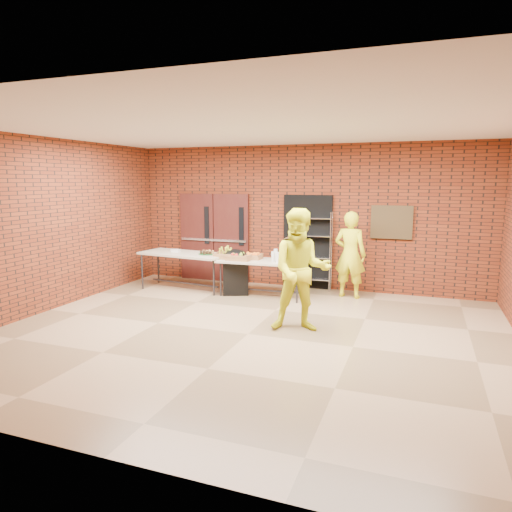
{
  "coord_description": "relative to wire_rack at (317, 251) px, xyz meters",
  "views": [
    {
      "loc": [
        2.51,
        -6.48,
        2.4
      ],
      "look_at": [
        -0.38,
        1.4,
        1.02
      ],
      "focal_mm": 32.0,
      "sensor_mm": 36.0,
      "label": 1
    }
  ],
  "objects": [
    {
      "name": "wire_rack",
      "position": [
        0.0,
        0.0,
        0.0
      ],
      "size": [
        0.65,
        0.26,
        1.74
      ],
      "primitive_type": null,
      "rotation": [
        0.0,
        0.0,
        0.07
      ],
      "color": "#B5B6BC",
      "rests_on": "room"
    },
    {
      "name": "coffee_dispenser",
      "position": [
        -0.29,
        -0.81,
        0.14
      ],
      "size": [
        0.37,
        0.33,
        0.48
      ],
      "primitive_type": "cube",
      "color": "#50381B",
      "rests_on": "table_right"
    },
    {
      "name": "napkin_box",
      "position": [
        -3.04,
        -0.88,
        -0.02
      ],
      "size": [
        0.19,
        0.12,
        0.06
      ],
      "primitive_type": "cube",
      "color": "silver",
      "rests_on": "table_left"
    },
    {
      "name": "dark_doorway",
      "position": [
        -0.25,
        0.14,
        0.18
      ],
      "size": [
        1.1,
        0.06,
        2.1
      ],
      "primitive_type": "cube",
      "color": "black",
      "rests_on": "room"
    },
    {
      "name": "double_doors",
      "position": [
        -2.55,
        0.12,
        0.18
      ],
      "size": [
        1.78,
        0.12,
        2.1
      ],
      "color": "#411912",
      "rests_on": "room"
    },
    {
      "name": "room",
      "position": [
        -0.35,
        -3.32,
        0.73
      ],
      "size": [
        8.08,
        7.08,
        3.28
      ],
      "color": "brown",
      "rests_on": "ground"
    },
    {
      "name": "table_left",
      "position": [
        -2.81,
        -0.93,
        -0.12
      ],
      "size": [
        2.08,
        1.06,
        0.82
      ],
      "rotation": [
        0.0,
        0.0,
        -0.12
      ],
      "color": "tan",
      "rests_on": "room"
    },
    {
      "name": "basket_oranges",
      "position": [
        -1.22,
        -0.86,
        -0.05
      ],
      "size": [
        0.42,
        0.33,
        0.13
      ],
      "color": "olive",
      "rests_on": "table_right"
    },
    {
      "name": "cup_stack_back",
      "position": [
        -0.67,
        -0.9,
        0.02
      ],
      "size": [
        0.08,
        0.08,
        0.25
      ],
      "primitive_type": "cylinder",
      "color": "silver",
      "rests_on": "table_right"
    },
    {
      "name": "basket_bananas",
      "position": [
        -1.73,
        -0.98,
        -0.04
      ],
      "size": [
        0.49,
        0.38,
        0.15
      ],
      "color": "olive",
      "rests_on": "table_right"
    },
    {
      "name": "cup_stack_front",
      "position": [
        -0.68,
        -1.04,
        0.0
      ],
      "size": [
        0.07,
        0.07,
        0.21
      ],
      "primitive_type": "cylinder",
      "color": "silver",
      "rests_on": "table_right"
    },
    {
      "name": "muffin_tray",
      "position": [
        -2.23,
        -0.93,
        -0.01
      ],
      "size": [
        0.37,
        0.37,
        0.09
      ],
      "color": "#144E1E",
      "rests_on": "table_left"
    },
    {
      "name": "cup_stack_mid",
      "position": [
        -0.55,
        -1.16,
        0.01
      ],
      "size": [
        0.07,
        0.07,
        0.22
      ],
      "primitive_type": "cylinder",
      "color": "silver",
      "rests_on": "table_right"
    },
    {
      "name": "table_right",
      "position": [
        -0.94,
        -0.94,
        -0.17
      ],
      "size": [
        1.9,
        0.86,
        0.77
      ],
      "rotation": [
        0.0,
        0.0,
        0.05
      ],
      "color": "tan",
      "rests_on": "room"
    },
    {
      "name": "covered_grill",
      "position": [
        -1.55,
        -0.95,
        -0.39
      ],
      "size": [
        0.67,
        0.62,
        0.97
      ],
      "rotation": [
        0.0,
        0.0,
        0.42
      ],
      "color": "black",
      "rests_on": "room"
    },
    {
      "name": "basket_apples",
      "position": [
        -1.41,
        -1.09,
        -0.04
      ],
      "size": [
        0.49,
        0.38,
        0.15
      ],
      "color": "olive",
      "rests_on": "table_right"
    },
    {
      "name": "bronze_plaque",
      "position": [
        1.55,
        0.13,
        0.68
      ],
      "size": [
        0.85,
        0.04,
        0.7
      ],
      "primitive_type": "cube",
      "color": "#3D2D18",
      "rests_on": "room"
    },
    {
      "name": "volunteer_woman",
      "position": [
        0.79,
        -0.41,
        0.03
      ],
      "size": [
        0.71,
        0.52,
        1.8
      ],
      "primitive_type": "imported",
      "rotation": [
        0.0,
        0.0,
        3.0
      ],
      "color": "yellow",
      "rests_on": "room"
    },
    {
      "name": "volunteer_man",
      "position": [
        0.37,
        -2.83,
        0.12
      ],
      "size": [
        1.13,
        0.98,
        1.98
      ],
      "primitive_type": "imported",
      "rotation": [
        0.0,
        0.0,
        0.28
      ],
      "color": "yellow",
      "rests_on": "room"
    }
  ]
}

